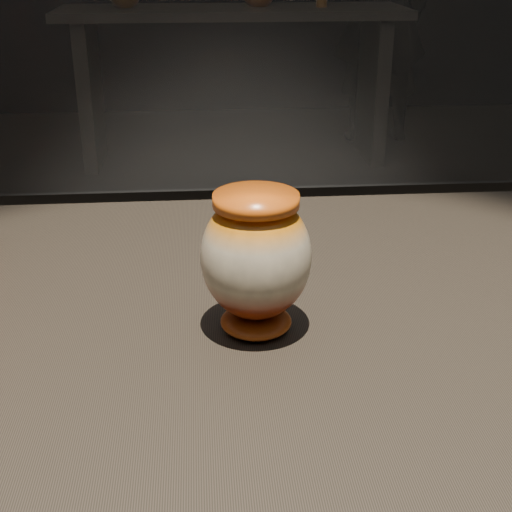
{
  "coord_description": "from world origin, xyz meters",
  "views": [
    {
      "loc": [
        -0.12,
        -0.67,
        1.28
      ],
      "look_at": [
        -0.06,
        -0.01,
        0.99
      ],
      "focal_mm": 50.0,
      "sensor_mm": 36.0,
      "label": 1
    }
  ],
  "objects_px": {
    "display_plinth": "(307,510)",
    "main_vase": "(256,258)",
    "back_shelf": "(233,55)",
    "visitor": "(382,6)"
  },
  "relations": [
    {
      "from": "display_plinth",
      "to": "main_vase",
      "type": "xyz_separation_m",
      "value": [
        -0.06,
        -0.01,
        0.35
      ]
    },
    {
      "from": "display_plinth",
      "to": "back_shelf",
      "type": "bearing_deg",
      "value": 88.41
    },
    {
      "from": "back_shelf",
      "to": "display_plinth",
      "type": "bearing_deg",
      "value": -91.59
    },
    {
      "from": "main_vase",
      "to": "visitor",
      "type": "height_order",
      "value": "visitor"
    },
    {
      "from": "display_plinth",
      "to": "main_vase",
      "type": "height_order",
      "value": "main_vase"
    },
    {
      "from": "visitor",
      "to": "main_vase",
      "type": "bearing_deg",
      "value": 75.26
    },
    {
      "from": "visitor",
      "to": "display_plinth",
      "type": "bearing_deg",
      "value": 76.07
    },
    {
      "from": "main_vase",
      "to": "visitor",
      "type": "distance_m",
      "value": 4.23
    },
    {
      "from": "main_vase",
      "to": "back_shelf",
      "type": "height_order",
      "value": "main_vase"
    },
    {
      "from": "visitor",
      "to": "back_shelf",
      "type": "bearing_deg",
      "value": 24.43
    }
  ]
}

